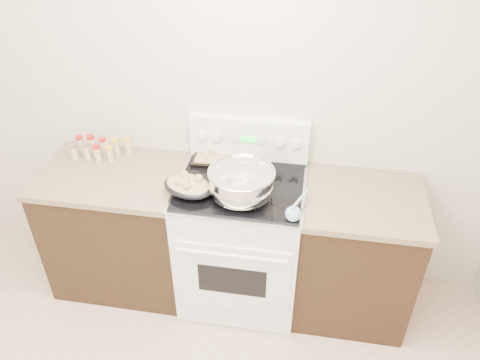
# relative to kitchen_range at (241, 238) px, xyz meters

# --- Properties ---
(room_shell) EXTENTS (4.10, 3.60, 2.75)m
(room_shell) POSITION_rel_kitchen_range_xyz_m (-0.35, -1.42, 1.21)
(room_shell) COLOR beige
(room_shell) RESTS_ON ground
(counter_left) EXTENTS (0.93, 0.67, 0.92)m
(counter_left) POSITION_rel_kitchen_range_xyz_m (-0.83, 0.01, -0.03)
(counter_left) COLOR black
(counter_left) RESTS_ON ground
(counter_right) EXTENTS (0.73, 0.67, 0.92)m
(counter_right) POSITION_rel_kitchen_range_xyz_m (0.73, 0.01, -0.03)
(counter_right) COLOR black
(counter_right) RESTS_ON ground
(kitchen_range) EXTENTS (0.78, 0.73, 1.22)m
(kitchen_range) POSITION_rel_kitchen_range_xyz_m (0.00, 0.00, 0.00)
(kitchen_range) COLOR white
(kitchen_range) RESTS_ON ground
(mixing_bowl) EXTENTS (0.41, 0.41, 0.23)m
(mixing_bowl) POSITION_rel_kitchen_range_xyz_m (0.02, -0.13, 0.54)
(mixing_bowl) COLOR silver
(mixing_bowl) RESTS_ON kitchen_range
(roasting_pan) EXTENTS (0.37, 0.31, 0.11)m
(roasting_pan) POSITION_rel_kitchen_range_xyz_m (-0.29, -0.15, 0.50)
(roasting_pan) COLOR black
(roasting_pan) RESTS_ON kitchen_range
(baking_sheet) EXTENTS (0.44, 0.31, 0.06)m
(baking_sheet) POSITION_rel_kitchen_range_xyz_m (-0.13, 0.26, 0.47)
(baking_sheet) COLOR black
(baking_sheet) RESTS_ON kitchen_range
(wooden_spoon) EXTENTS (0.17, 0.22, 0.04)m
(wooden_spoon) POSITION_rel_kitchen_range_xyz_m (-0.08, -0.14, 0.46)
(wooden_spoon) COLOR #A2794A
(wooden_spoon) RESTS_ON kitchen_range
(blue_ladle) EXTENTS (0.12, 0.29, 0.11)m
(blue_ladle) POSITION_rel_kitchen_range_xyz_m (0.33, -0.27, 0.49)
(blue_ladle) COLOR #8DC3D3
(blue_ladle) RESTS_ON kitchen_range
(spice_jars) EXTENTS (0.38, 0.15, 0.13)m
(spice_jars) POSITION_rel_kitchen_range_xyz_m (-0.98, 0.17, 0.49)
(spice_jars) COLOR #BFB28C
(spice_jars) RESTS_ON counter_left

